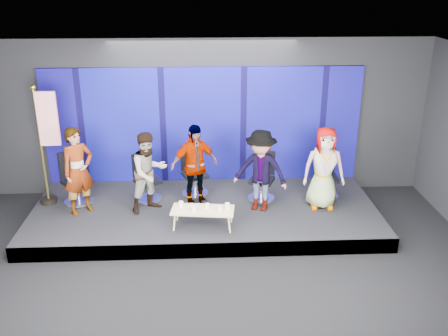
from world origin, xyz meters
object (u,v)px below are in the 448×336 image
(panelist_b, at_px, (149,172))
(chair_b, at_px, (147,185))
(panelist_d, at_px, (261,171))
(chair_d, at_px, (262,184))
(mug_c, at_px, (207,206))
(mug_a, at_px, (181,204))
(chair_a, at_px, (76,186))
(mug_b, at_px, (194,209))
(coffee_table, at_px, (203,211))
(panelist_c, at_px, (194,165))
(flag_stand, at_px, (47,143))
(mug_e, at_px, (227,206))
(mug_d, at_px, (220,209))
(panelist_e, at_px, (324,168))
(chair_e, at_px, (325,182))
(panelist_a, at_px, (78,171))
(chair_c, at_px, (194,179))

(panelist_b, bearing_deg, chair_b, 67.76)
(panelist_d, bearing_deg, chair_d, 99.55)
(mug_c, bearing_deg, mug_a, 169.97)
(chair_a, height_order, panelist_b, panelist_b)
(mug_b, bearing_deg, coffee_table, 23.19)
(panelist_c, xyz_separation_m, coffee_table, (0.15, -1.00, -0.52))
(panelist_c, xyz_separation_m, chair_d, (1.41, 0.18, -0.51))
(flag_stand, bearing_deg, mug_e, -20.14)
(chair_a, height_order, flag_stand, flag_stand)
(mug_d, bearing_deg, mug_b, 179.01)
(chair_b, xyz_separation_m, mug_e, (1.62, -1.24, 0.08))
(mug_a, height_order, mug_d, mug_a)
(chair_a, bearing_deg, panelist_b, -56.97)
(chair_b, distance_m, mug_a, 1.35)
(coffee_table, bearing_deg, flag_stand, 158.99)
(panelist_b, distance_m, panelist_e, 3.48)
(panelist_e, height_order, mug_a, panelist_e)
(mug_c, bearing_deg, panelist_c, 104.13)
(coffee_table, height_order, mug_b, mug_b)
(chair_b, bearing_deg, chair_e, -36.37)
(chair_a, xyz_separation_m, panelist_a, (0.21, -0.46, 0.52))
(chair_e, bearing_deg, mug_e, -147.73)
(mug_e, bearing_deg, mug_b, -171.89)
(panelist_b, bearing_deg, chair_c, 4.25)
(chair_a, distance_m, panelist_c, 2.52)
(mug_e, bearing_deg, chair_a, 159.03)
(panelist_b, xyz_separation_m, chair_d, (2.31, 0.41, -0.48))
(chair_d, distance_m, flag_stand, 4.45)
(panelist_e, bearing_deg, mug_e, -156.71)
(mug_e, bearing_deg, panelist_d, 44.13)
(panelist_a, height_order, panelist_d, panelist_a)
(chair_b, bearing_deg, chair_c, -21.75)
(panelist_e, distance_m, flag_stand, 5.55)
(chair_a, relative_size, chair_e, 1.04)
(panelist_b, distance_m, mug_e, 1.73)
(panelist_c, bearing_deg, chair_b, 143.69)
(panelist_a, bearing_deg, chair_b, -19.17)
(mug_b, distance_m, flag_stand, 3.30)
(panelist_d, relative_size, chair_e, 1.60)
(panelist_d, distance_m, panelist_e, 1.28)
(chair_d, relative_size, panelist_d, 0.62)
(chair_a, bearing_deg, flag_stand, 140.04)
(panelist_b, relative_size, mug_e, 15.42)
(chair_c, height_order, mug_b, chair_c)
(panelist_d, bearing_deg, panelist_e, 24.27)
(chair_a, xyz_separation_m, panelist_b, (1.57, -0.43, 0.46))
(chair_a, bearing_deg, chair_e, -41.56)
(chair_c, height_order, chair_d, chair_c)
(mug_a, bearing_deg, chair_c, 80.38)
(mug_c, bearing_deg, mug_d, -29.22)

